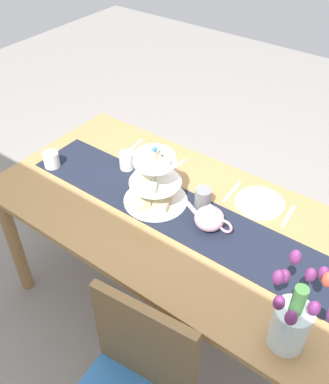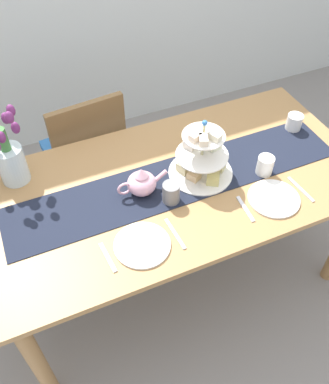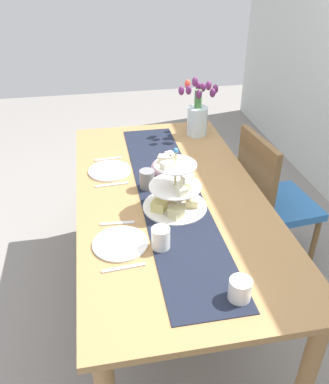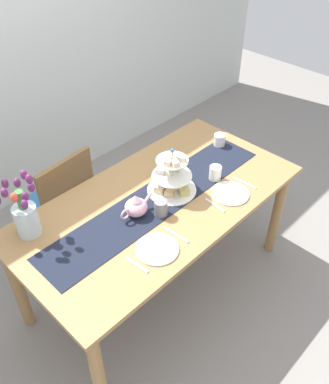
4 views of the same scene
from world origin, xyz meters
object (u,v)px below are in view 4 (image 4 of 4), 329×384
dinner_plate_right (230,193)px  mug_grey (161,208)px  tulip_vase (25,214)px  chair_left (60,203)px  mug_white_text (215,173)px  tiered_cake_stand (172,179)px  dining_table (158,213)px  fork_right (215,205)px  knife_left (176,235)px  knife_right (244,183)px  fork_left (137,265)px  dinner_plate_left (157,249)px  teapot (136,207)px  cream_jug (219,140)px

dinner_plate_right → mug_grey: bearing=157.4°
mug_grey → tulip_vase: bearing=145.5°
chair_left → mug_white_text: 1.09m
tiered_cake_stand → dinner_plate_right: (0.22, -0.28, -0.08)m
dining_table → dinner_plate_right: bearing=-38.8°
tulip_vase → fork_right: bearing=-33.8°
knife_left → dinner_plate_right: 0.48m
tulip_vase → dinner_plate_right: size_ratio=1.69×
knife_right → fork_left: bearing=180.0°
dining_table → dinner_plate_left: bearing=-135.7°
dining_table → teapot: 0.24m
tiered_cake_stand → knife_right: 0.47m
chair_left → tiered_cake_stand: (0.40, -0.68, 0.36)m
teapot → fork_left: 0.38m
dining_table → chair_left: size_ratio=1.95×
dining_table → dinner_plate_left: size_ratio=7.71×
teapot → cream_jug: 0.89m
dining_table → fork_right: 0.36m
tiered_cake_stand → dining_table: bearing=179.9°
chair_left → fork_left: bearing=-99.1°
tiered_cake_stand → cream_jug: 0.60m
tiered_cake_stand → mug_grey: tiered_cake_stand is taller
knife_left → mug_white_text: size_ratio=1.79×
tulip_vase → mug_grey: bearing=-34.5°
tulip_vase → teapot: bearing=-31.8°
dining_table → mug_white_text: (0.39, -0.12, 0.15)m
teapot → fork_right: size_ratio=1.59×
fork_right → dinner_plate_right: bearing=0.0°
dining_table → tulip_vase: 0.78m
fork_left → knife_right: (0.92, 0.00, 0.00)m
mug_white_text → dinner_plate_left: bearing=-166.7°
tulip_vase → dining_table: bearing=-24.6°
dinner_plate_right → fork_left: bearing=180.0°
fork_left → dining_table: bearing=32.8°
knife_right → mug_white_text: 0.19m
mug_grey → knife_right: bearing=-17.2°
chair_left → dinner_plate_right: 1.17m
teapot → fork_right: 0.47m
chair_left → mug_grey: size_ratio=9.58×
dining_table → fork_right: bearing=-54.3°
dining_table → knife_right: bearing=-29.5°
tulip_vase → knife_left: (0.54, -0.59, -0.14)m
teapot → cream_jug: size_ratio=2.80×
chair_left → fork_right: chair_left is taller
teapot → mug_grey: (0.10, -0.10, -0.01)m
chair_left → teapot: (0.10, -0.68, 0.33)m
mug_grey → teapot: bearing=134.1°
dining_table → knife_right: knife_right is taller
dinner_plate_left → mug_grey: bearing=40.4°
fork_left → fork_right: same height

